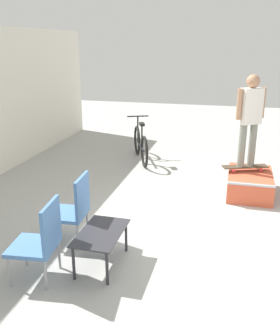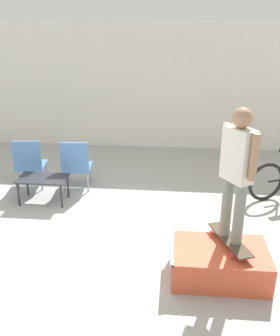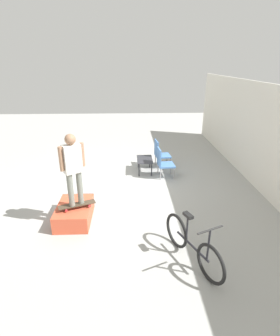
# 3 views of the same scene
# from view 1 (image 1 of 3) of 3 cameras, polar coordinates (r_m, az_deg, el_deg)

# --- Properties ---
(ground_plane) EXTENTS (24.00, 24.00, 0.00)m
(ground_plane) POSITION_cam_1_polar(r_m,az_deg,el_deg) (5.68, 8.42, -9.73)
(ground_plane) COLOR #A8A8A3
(skate_ramp_box) EXTENTS (1.22, 0.79, 0.42)m
(skate_ramp_box) POSITION_cam_1_polar(r_m,az_deg,el_deg) (7.21, 16.35, -2.29)
(skate_ramp_box) COLOR #DB5638
(skate_ramp_box) RESTS_ON ground_plane
(skateboard_on_ramp) EXTENTS (0.49, 0.86, 0.07)m
(skateboard_on_ramp) POSITION_cam_1_polar(r_m,az_deg,el_deg) (7.23, 15.72, 0.20)
(skateboard_on_ramp) COLOR #473828
(skateboard_on_ramp) RESTS_ON skate_ramp_box
(person_skater) EXTENTS (0.38, 0.49, 1.66)m
(person_skater) POSITION_cam_1_polar(r_m,az_deg,el_deg) (6.99, 16.43, 7.90)
(person_skater) COLOR gray
(person_skater) RESTS_ON skateboard_on_ramp
(coffee_table) EXTENTS (0.86, 0.52, 0.46)m
(coffee_table) POSITION_cam_1_polar(r_m,az_deg,el_deg) (4.73, -5.96, -10.31)
(coffee_table) COLOR #2D2D33
(coffee_table) RESTS_ON ground_plane
(patio_chair_left) EXTENTS (0.58, 0.58, 0.98)m
(patio_chair_left) POSITION_cam_1_polar(r_m,az_deg,el_deg) (4.54, -14.87, -10.34)
(patio_chair_left) COLOR #99999E
(patio_chair_left) RESTS_ON ground_plane
(patio_chair_right) EXTENTS (0.56, 0.56, 0.98)m
(patio_chair_right) POSITION_cam_1_polar(r_m,az_deg,el_deg) (5.26, -10.13, -5.87)
(patio_chair_right) COLOR #99999E
(patio_chair_right) RESTS_ON ground_plane
(bicycle) EXTENTS (1.64, 0.80, 1.00)m
(bicycle) POSITION_cam_1_polar(r_m,az_deg,el_deg) (8.85, 0.08, 3.57)
(bicycle) COLOR black
(bicycle) RESTS_ON ground_plane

